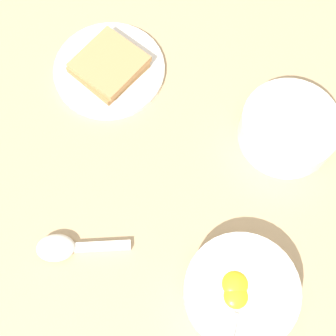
# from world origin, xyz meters

# --- Properties ---
(ground_plane) EXTENTS (3.00, 3.00, 0.00)m
(ground_plane) POSITION_xyz_m (0.00, 0.00, 0.00)
(ground_plane) COLOR tan
(egg_bowl) EXTENTS (0.16, 0.16, 0.07)m
(egg_bowl) POSITION_xyz_m (-0.14, -0.11, 0.03)
(egg_bowl) COLOR white
(egg_bowl) RESTS_ON ground_plane
(toast_plate) EXTENTS (0.19, 0.19, 0.01)m
(toast_plate) POSITION_xyz_m (0.20, 0.14, 0.01)
(toast_plate) COLOR white
(toast_plate) RESTS_ON ground_plane
(toast_sandwich) EXTENTS (0.14, 0.14, 0.02)m
(toast_sandwich) POSITION_xyz_m (0.20, 0.14, 0.02)
(toast_sandwich) COLOR #9E7042
(toast_sandwich) RESTS_ON toast_plate
(soup_spoon) EXTENTS (0.05, 0.14, 0.03)m
(soup_spoon) POSITION_xyz_m (-0.11, 0.15, 0.01)
(soup_spoon) COLOR white
(soup_spoon) RESTS_ON ground_plane
(congee_bowl) EXTENTS (0.15, 0.15, 0.05)m
(congee_bowl) POSITION_xyz_m (0.12, -0.16, 0.03)
(congee_bowl) COLOR white
(congee_bowl) RESTS_ON ground_plane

